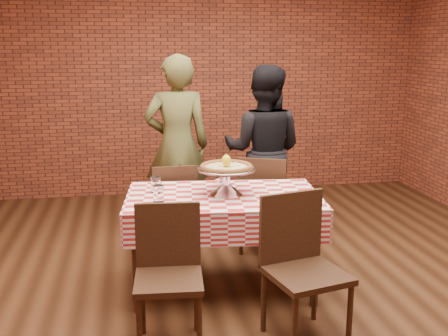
{
  "coord_description": "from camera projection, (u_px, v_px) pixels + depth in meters",
  "views": [
    {
      "loc": [
        -0.93,
        -3.72,
        1.87
      ],
      "look_at": [
        -0.22,
        0.25,
        0.94
      ],
      "focal_mm": 43.1,
      "sensor_mm": 36.0,
      "label": 1
    }
  ],
  "objects": [
    {
      "name": "ground",
      "position": [
        258.0,
        292.0,
        4.15
      ],
      "size": [
        6.0,
        6.0,
        0.0
      ],
      "primitive_type": "plane",
      "color": "black",
      "rests_on": "ground"
    },
    {
      "name": "back_wall",
      "position": [
        203.0,
        79.0,
        6.7
      ],
      "size": [
        5.5,
        0.0,
        5.5
      ],
      "primitive_type": "plane",
      "rotation": [
        1.57,
        0.0,
        0.0
      ],
      "color": "brown",
      "rests_on": "ground"
    },
    {
      "name": "table",
      "position": [
        223.0,
        242.0,
        4.16
      ],
      "size": [
        1.52,
        1.0,
        0.75
      ],
      "primitive_type": "cube",
      "rotation": [
        0.0,
        0.0,
        -0.1
      ],
      "color": "#402818",
      "rests_on": "ground"
    },
    {
      "name": "tablecloth",
      "position": [
        223.0,
        210.0,
        4.1
      ],
      "size": [
        1.56,
        1.04,
        0.25
      ],
      "primitive_type": null,
      "rotation": [
        0.0,
        0.0,
        -0.1
      ],
      "color": "red",
      "rests_on": "table"
    },
    {
      "name": "pizza_stand",
      "position": [
        226.0,
        181.0,
        4.07
      ],
      "size": [
        0.5,
        0.5,
        0.2
      ],
      "primitive_type": null,
      "rotation": [
        0.0,
        0.0,
        -0.12
      ],
      "color": "silver",
      "rests_on": "tablecloth"
    },
    {
      "name": "pizza",
      "position": [
        226.0,
        168.0,
        4.04
      ],
      "size": [
        0.44,
        0.44,
        0.03
      ],
      "primitive_type": "cylinder",
      "rotation": [
        0.0,
        0.0,
        -0.12
      ],
      "color": "beige",
      "rests_on": "pizza_stand"
    },
    {
      "name": "lemon",
      "position": [
        226.0,
        161.0,
        4.03
      ],
      "size": [
        0.08,
        0.08,
        0.09
      ],
      "primitive_type": "ellipsoid",
      "rotation": [
        0.0,
        0.0,
        -0.12
      ],
      "color": "yellow",
      "rests_on": "pizza"
    },
    {
      "name": "water_glass_left",
      "position": [
        158.0,
        194.0,
        3.88
      ],
      "size": [
        0.08,
        0.08,
        0.12
      ],
      "primitive_type": "cylinder",
      "rotation": [
        0.0,
        0.0,
        -0.1
      ],
      "color": "white",
      "rests_on": "tablecloth"
    },
    {
      "name": "water_glass_right",
      "position": [
        156.0,
        184.0,
        4.14
      ],
      "size": [
        0.08,
        0.08,
        0.12
      ],
      "primitive_type": "cylinder",
      "rotation": [
        0.0,
        0.0,
        -0.1
      ],
      "color": "white",
      "rests_on": "tablecloth"
    },
    {
      "name": "side_plate",
      "position": [
        289.0,
        196.0,
        4.02
      ],
      "size": [
        0.17,
        0.17,
        0.01
      ],
      "primitive_type": "cylinder",
      "rotation": [
        0.0,
        0.0,
        -0.1
      ],
      "color": "white",
      "rests_on": "tablecloth"
    },
    {
      "name": "sweetener_packet_a",
      "position": [
        306.0,
        198.0,
        3.97
      ],
      "size": [
        0.06,
        0.04,
        0.0
      ],
      "primitive_type": "cube",
      "rotation": [
        0.0,
        0.0,
        -0.18
      ],
      "color": "white",
      "rests_on": "tablecloth"
    },
    {
      "name": "sweetener_packet_b",
      "position": [
        309.0,
        199.0,
        3.95
      ],
      "size": [
        0.05,
        0.04,
        0.0
      ],
      "primitive_type": "cube",
      "rotation": [
        0.0,
        0.0,
        0.12
      ],
      "color": "white",
      "rests_on": "tablecloth"
    },
    {
      "name": "condiment_caddy",
      "position": [
        223.0,
        176.0,
        4.37
      ],
      "size": [
        0.11,
        0.1,
        0.13
      ],
      "primitive_type": "cube",
      "rotation": [
        0.0,
        0.0,
        0.28
      ],
      "color": "silver",
      "rests_on": "tablecloth"
    },
    {
      "name": "chair_near_left",
      "position": [
        169.0,
        281.0,
        3.31
      ],
      "size": [
        0.45,
        0.45,
        0.89
      ],
      "primitive_type": null,
      "rotation": [
        0.0,
        0.0,
        -0.08
      ],
      "color": "#402818",
      "rests_on": "ground"
    },
    {
      "name": "chair_near_right",
      "position": [
        307.0,
        272.0,
        3.39
      ],
      "size": [
        0.55,
        0.55,
        0.94
      ],
      "primitive_type": null,
      "rotation": [
        0.0,
        0.0,
        0.24
      ],
      "color": "#402818",
      "rests_on": "ground"
    },
    {
      "name": "chair_far_left",
      "position": [
        173.0,
        209.0,
        4.81
      ],
      "size": [
        0.4,
        0.4,
        0.86
      ],
      "primitive_type": null,
      "rotation": [
        0.0,
        0.0,
        3.18
      ],
      "color": "#402818",
      "rests_on": "ground"
    },
    {
      "name": "chair_far_right",
      "position": [
        265.0,
        202.0,
        4.93
      ],
      "size": [
        0.56,
        0.56,
        0.91
      ],
      "primitive_type": null,
      "rotation": [
        0.0,
        0.0,
        2.74
      ],
      "color": "#402818",
      "rests_on": "ground"
    },
    {
      "name": "diner_olive",
      "position": [
        177.0,
        145.0,
        5.33
      ],
      "size": [
        0.65,
        0.43,
        1.78
      ],
      "primitive_type": "imported",
      "rotation": [
        0.0,
        0.0,
        3.14
      ],
      "color": "brown",
      "rests_on": "ground"
    },
    {
      "name": "diner_black",
      "position": [
        263.0,
        151.0,
        5.33
      ],
      "size": [
        1.0,
        0.91,
        1.68
      ],
      "primitive_type": "imported",
      "rotation": [
        0.0,
        0.0,
        2.74
      ],
      "color": "black",
      "rests_on": "ground"
    }
  ]
}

